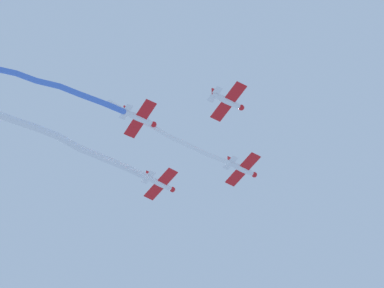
{
  "coord_description": "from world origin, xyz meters",
  "views": [
    {
      "loc": [
        53.87,
        24.15,
        6.02
      ],
      "look_at": [
        2.61,
        5.05,
        71.25
      ],
      "focal_mm": 65.01,
      "sensor_mm": 36.0,
      "label": 1
    }
  ],
  "objects": [
    {
      "name": "smoke_trail_left_wing",
      "position": [
        8.77,
        -8.19,
        69.89
      ],
      "size": [
        18.5,
        13.01,
        3.1
      ],
      "color": "white"
    },
    {
      "name": "airplane_slot",
      "position": [
        8.61,
        0.67,
        71.13
      ],
      "size": [
        4.93,
        5.47,
        1.51
      ],
      "rotation": [
        0.0,
        0.0,
        2.44
      ],
      "color": "white"
    },
    {
      "name": "smoke_trail_lead",
      "position": [
        4.76,
        2.97,
        71.42
      ],
      "size": [
        14.13,
        10.73,
        1.0
      ],
      "color": "white"
    },
    {
      "name": "airplane_lead",
      "position": [
        -3.54,
        9.57,
        71.33
      ],
      "size": [
        4.87,
        5.59,
        1.51
      ],
      "rotation": [
        0.0,
        0.0,
        2.49
      ],
      "color": "white"
    },
    {
      "name": "smoke_trail_slot",
      "position": [
        17.17,
        -8.82,
        71.99
      ],
      "size": [
        13.39,
        17.78,
        3.06
      ],
      "color": "#4C75DB"
    },
    {
      "name": "airplane_right_wing",
      "position": [
        6.99,
        11.19,
        71.63
      ],
      "size": [
        4.92,
        5.5,
        1.51
      ],
      "rotation": [
        0.0,
        0.0,
        2.45
      ],
      "color": "white"
    },
    {
      "name": "airplane_left_wing",
      "position": [
        -1.92,
        -0.96,
        70.93
      ],
      "size": [
        4.8,
        5.69,
        1.51
      ],
      "rotation": [
        0.0,
        0.0,
        2.53
      ],
      "color": "white"
    }
  ]
}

